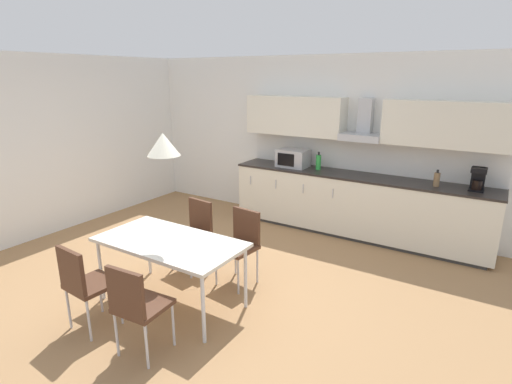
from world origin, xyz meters
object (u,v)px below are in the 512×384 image
(coffee_maker, at_px, (478,179))
(bottle_green, at_px, (318,162))
(dining_table, at_px, (170,244))
(chair_near_right, at_px, (136,302))
(microwave, at_px, (293,158))
(chair_near_left, at_px, (83,280))
(pendant_lamp, at_px, (163,144))
(chair_far_right, at_px, (241,239))
(chair_far_left, at_px, (195,228))
(bottle_brown, at_px, (437,179))

(coffee_maker, xyz_separation_m, bottle_green, (-2.20, 0.01, -0.03))
(dining_table, distance_m, chair_near_right, 0.87)
(microwave, height_order, bottle_green, microwave)
(chair_near_left, distance_m, pendant_lamp, 1.46)
(microwave, relative_size, chair_near_right, 0.55)
(dining_table, relative_size, pendant_lamp, 4.79)
(microwave, xyz_separation_m, bottle_green, (0.43, 0.04, -0.02))
(chair_far_right, relative_size, chair_far_left, 1.00)
(chair_near_right, bearing_deg, microwave, 96.50)
(bottle_brown, bearing_deg, chair_near_right, -115.43)
(chair_far_left, bearing_deg, pendant_lamp, -66.81)
(coffee_maker, distance_m, chair_far_right, 3.12)
(coffee_maker, relative_size, bottle_brown, 1.34)
(coffee_maker, xyz_separation_m, pendant_lamp, (-2.55, -2.93, 0.63))
(microwave, height_order, chair_near_right, microwave)
(coffee_maker, distance_m, chair_near_right, 4.35)
(chair_near_left, bearing_deg, pendant_lamp, 65.87)
(chair_near_right, bearing_deg, chair_near_left, -180.00)
(microwave, height_order, coffee_maker, coffee_maker)
(chair_far_left, bearing_deg, dining_table, -66.81)
(bottle_brown, bearing_deg, microwave, 178.88)
(microwave, xyz_separation_m, dining_table, (0.07, -2.90, -0.40))
(coffee_maker, bearing_deg, microwave, -179.42)
(coffee_maker, distance_m, bottle_brown, 0.48)
(chair_near_right, relative_size, pendant_lamp, 2.72)
(bottle_brown, bearing_deg, bottle_green, 177.29)
(chair_near_right, xyz_separation_m, chair_far_right, (0.00, 1.57, 0.00))
(bottle_brown, distance_m, chair_near_right, 4.06)
(chair_near_left, relative_size, pendant_lamp, 2.72)
(chair_near_left, bearing_deg, microwave, 85.62)
(dining_table, xyz_separation_m, chair_near_right, (0.35, -0.78, -0.15))
(coffee_maker, relative_size, chair_near_right, 0.34)
(microwave, height_order, chair_near_left, microwave)
(coffee_maker, height_order, bottle_brown, coffee_maker)
(microwave, distance_m, bottle_green, 0.43)
(chair_far_left, bearing_deg, microwave, 82.82)
(microwave, height_order, chair_far_right, microwave)
(microwave, distance_m, dining_table, 2.93)
(coffee_maker, distance_m, chair_near_left, 4.74)
(chair_far_left, bearing_deg, bottle_brown, 40.64)
(microwave, relative_size, chair_near_left, 0.55)
(bottle_brown, bearing_deg, coffee_maker, 8.29)
(chair_near_right, distance_m, chair_near_left, 0.70)
(coffee_maker, bearing_deg, chair_near_left, -128.05)
(microwave, relative_size, bottle_green, 1.73)
(bottle_brown, relative_size, pendant_lamp, 0.70)
(bottle_brown, height_order, chair_far_right, bottle_brown)
(chair_far_right, bearing_deg, pendant_lamp, -114.34)
(microwave, bearing_deg, pendant_lamp, -88.64)
(bottle_green, xyz_separation_m, chair_far_right, (-0.00, -2.16, -0.52))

